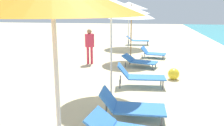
% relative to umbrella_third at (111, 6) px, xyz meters
% --- Properties ---
extents(umbrella_third, '(1.97, 1.97, 2.68)m').
position_rel_umbrella_third_xyz_m(umbrella_third, '(0.00, 0.00, 0.00)').
color(umbrella_third, silver).
rests_on(umbrella_third, ground).
extents(lounger_third_shoreside, '(1.51, 0.69, 0.72)m').
position_rel_umbrella_third_xyz_m(lounger_third_shoreside, '(0.73, 0.92, -2.08)').
color(lounger_third_shoreside, blue).
rests_on(lounger_third_shoreside, ground).
extents(lounger_third_inland, '(1.43, 0.70, 0.64)m').
position_rel_umbrella_third_xyz_m(lounger_third_inland, '(0.64, -1.29, -2.14)').
color(lounger_third_inland, blue).
rests_on(lounger_third_inland, ground).
extents(umbrella_fourth, '(2.06, 2.06, 2.55)m').
position_rel_umbrella_third_xyz_m(umbrella_fourth, '(0.15, 4.45, -0.22)').
color(umbrella_fourth, olive).
rests_on(umbrella_fourth, ground).
extents(lounger_fourth_shoreside, '(1.27, 0.85, 0.55)m').
position_rel_umbrella_third_xyz_m(lounger_fourth_shoreside, '(1.14, 5.45, -2.18)').
color(lounger_fourth_shoreside, blue).
rests_on(lounger_fourth_shoreside, ground).
extents(lounger_fourth_inland, '(1.53, 0.97, 0.49)m').
position_rel_umbrella_third_xyz_m(lounger_fourth_inland, '(0.60, 3.48, -2.17)').
color(lounger_fourth_inland, blue).
rests_on(lounger_fourth_inland, ground).
extents(umbrella_farthest, '(2.36, 2.36, 2.82)m').
position_rel_umbrella_third_xyz_m(umbrella_farthest, '(-0.35, 8.52, 0.10)').
color(umbrella_farthest, silver).
rests_on(umbrella_farthest, ground).
extents(lounger_farthest_shoreside, '(1.55, 0.74, 0.60)m').
position_rel_umbrella_third_xyz_m(lounger_farthest_shoreside, '(0.15, 9.63, -2.10)').
color(lounger_farthest_shoreside, blue).
rests_on(lounger_farthest_shoreside, ground).
extents(person_walking_mid, '(0.42, 0.37, 1.52)m').
position_rel_umbrella_third_xyz_m(person_walking_mid, '(-1.57, 3.70, -1.52)').
color(person_walking_mid, '#D8334C').
rests_on(person_walking_mid, ground).
extents(beach_ball, '(0.39, 0.39, 0.39)m').
position_rel_umbrella_third_xyz_m(beach_ball, '(1.84, 1.88, -2.24)').
color(beach_ball, yellow).
rests_on(beach_ball, ground).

